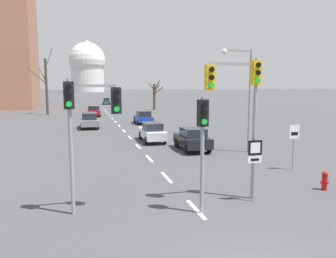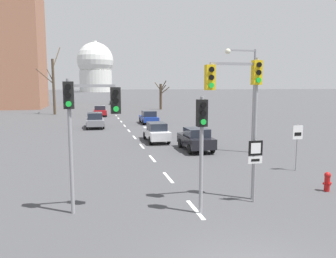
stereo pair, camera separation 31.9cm
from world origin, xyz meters
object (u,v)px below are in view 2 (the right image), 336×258
traffic_signal_centre_tall (202,133)px  route_sign_post (255,160)px  traffic_signal_near_left (86,112)px  speed_limit_sign (297,140)px  sedan_far_right (113,101)px  traffic_signal_near_right (241,93)px  fire_hydrant (327,181)px  sedan_far_left (95,120)px  sedan_near_right (100,111)px  sedan_mid_centre (149,117)px  street_lamp_right (248,89)px  sedan_distant_centre (196,139)px  sedan_near_left (156,132)px

traffic_signal_centre_tall → route_sign_post: bearing=14.0°
traffic_signal_near_left → speed_limit_sign: bearing=17.6°
traffic_signal_centre_tall → sedan_far_right: size_ratio=0.96×
traffic_signal_near_left → traffic_signal_near_right: bearing=-1.2°
route_sign_post → fire_hydrant: size_ratio=2.94×
route_sign_post → sedan_far_left: (-5.95, 25.56, -0.89)m
sedan_near_right → sedan_mid_centre: 12.56m
traffic_signal_centre_tall → street_lamp_right: street_lamp_right is taller
speed_limit_sign → sedan_far_left: size_ratio=0.56×
traffic_signal_centre_tall → sedan_distant_centre: (3.50, 11.34, -2.17)m
traffic_signal_near_left → sedan_distant_centre: bearing=53.8°
traffic_signal_centre_tall → sedan_mid_centre: traffic_signal_centre_tall is taller
speed_limit_sign → fire_hydrant: bearing=-103.1°
speed_limit_sign → traffic_signal_centre_tall: bearing=-147.1°
traffic_signal_near_left → sedan_near_left: (5.46, 14.70, -2.91)m
route_sign_post → sedan_near_right: 39.89m
traffic_signal_near_right → sedan_far_left: size_ratio=1.26×
traffic_signal_near_right → traffic_signal_centre_tall: size_ratio=1.34×
fire_hydrant → traffic_signal_near_left: bearing=-179.6°
fire_hydrant → sedan_near_left: (-4.87, 14.64, 0.34)m
traffic_signal_near_right → sedan_far_right: traffic_signal_near_right is taller
traffic_signal_near_left → fire_hydrant: traffic_signal_near_left is taller
traffic_signal_near_right → sedan_near_right: bearing=96.6°
sedan_mid_centre → sedan_far_right: (-1.45, 43.98, 0.02)m
fire_hydrant → sedan_far_left: size_ratio=0.19×
traffic_signal_centre_tall → traffic_signal_near_left: bearing=165.1°
sedan_mid_centre → sedan_distant_centre: sedan_distant_centre is taller
traffic_signal_near_left → sedan_far_right: traffic_signal_near_left is taller
traffic_signal_near_right → traffic_signal_near_left: (-5.95, 0.12, -0.65)m
sedan_near_right → sedan_far_right: sedan_near_right is taller
traffic_signal_near_right → route_sign_post: traffic_signal_near_right is taller
traffic_signal_near_left → sedan_mid_centre: size_ratio=1.19×
traffic_signal_centre_tall → sedan_far_right: 73.00m
fire_hydrant → sedan_far_left: sedan_far_left is taller
traffic_signal_near_right → sedan_mid_centre: 28.27m
sedan_near_right → sedan_mid_centre: bearing=-63.2°
route_sign_post → fire_hydrant: bearing=7.7°
speed_limit_sign → street_lamp_right: street_lamp_right is taller
sedan_mid_centre → sedan_far_left: bearing=-157.0°
traffic_signal_near_left → sedan_far_left: traffic_signal_near_left is taller
traffic_signal_near_right → sedan_mid_centre: traffic_signal_near_right is taller
traffic_signal_near_left → sedan_near_right: bearing=87.9°
traffic_signal_centre_tall → street_lamp_right: bearing=55.6°
traffic_signal_near_right → sedan_near_right: (-4.51, 39.23, -3.55)m
traffic_signal_centre_tall → sedan_near_right: traffic_signal_centre_tall is taller
route_sign_post → sedan_far_left: bearing=103.1°
fire_hydrant → sedan_near_right: sedan_near_right is taller
traffic_signal_near_left → speed_limit_sign: (11.13, 3.53, -1.98)m
fire_hydrant → sedan_distant_centre: (-2.81, 10.20, 0.37)m
traffic_signal_near_left → sedan_near_right: 39.24m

